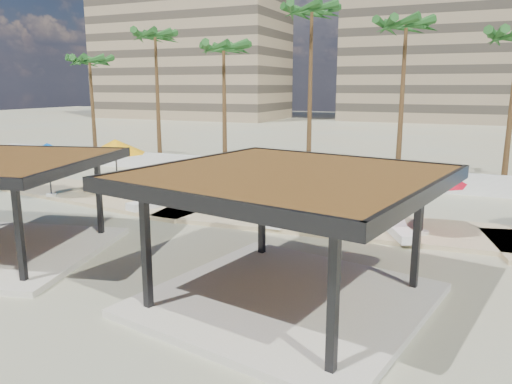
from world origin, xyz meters
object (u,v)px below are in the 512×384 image
at_px(umbrella_c, 426,174).
at_px(pavilion_central, 288,226).
at_px(lounger_c, 402,232).
at_px(lounger_b, 281,219).
at_px(lounger_a, 149,203).

bearing_deg(umbrella_c, pavilion_central, -109.33).
bearing_deg(lounger_c, pavilion_central, 136.96).
bearing_deg(lounger_b, pavilion_central, -157.47).
height_order(lounger_a, lounger_c, lounger_a).
height_order(lounger_a, lounger_b, lounger_a).
relative_size(pavilion_central, lounger_a, 3.72).
distance_m(umbrella_c, lounger_a, 12.65).
distance_m(pavilion_central, lounger_c, 7.54).
xyz_separation_m(umbrella_c, lounger_b, (-5.63, -0.78, -2.20)).
distance_m(lounger_a, lounger_c, 11.78).
relative_size(pavilion_central, lounger_b, 4.04).
relative_size(umbrella_c, lounger_a, 1.68).
bearing_deg(pavilion_central, lounger_c, 84.27).
bearing_deg(umbrella_c, lounger_c, -130.01).
bearing_deg(lounger_b, lounger_a, 90.09).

